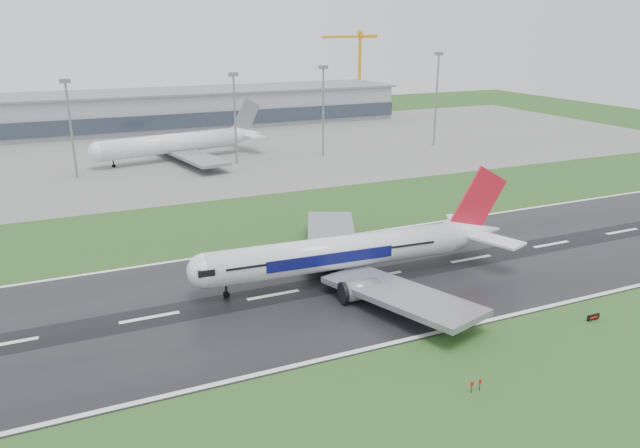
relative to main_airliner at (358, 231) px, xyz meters
name	(u,v)px	position (x,y,z in m)	size (l,w,h in m)	color
ground	(273,295)	(-15.97, -0.93, -8.78)	(520.00, 520.00, 0.00)	#224A1B
runway	(273,295)	(-15.97, -0.93, -8.73)	(400.00, 45.00, 0.10)	black
apron	(151,155)	(-15.97, 124.07, -8.74)	(400.00, 130.00, 0.08)	slate
terminal	(126,112)	(-15.97, 184.07, -1.28)	(240.00, 36.00, 15.00)	gray
main_airliner	(358,231)	(0.00, 0.00, 0.00)	(58.77, 55.97, 17.35)	silver
parked_airliner	(177,133)	(-8.47, 112.89, 0.25)	(61.03, 56.82, 17.89)	white
tower_crane	(360,71)	(103.93, 199.07, 11.47)	(40.68, 2.22, 40.48)	orange
runway_sign	(593,317)	(25.12, -29.02, -8.26)	(2.30, 0.26, 1.04)	black
floodmast_2	(71,132)	(-40.98, 99.07, 4.84)	(0.64, 0.64, 27.23)	gray
floodmast_3	(235,121)	(7.51, 99.07, 5.02)	(0.64, 0.64, 27.59)	gray
floodmast_4	(323,113)	(38.13, 99.07, 5.70)	(0.64, 0.64, 28.95)	gray
floodmast_5	(436,102)	(83.30, 99.07, 7.49)	(0.64, 0.64, 32.53)	gray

